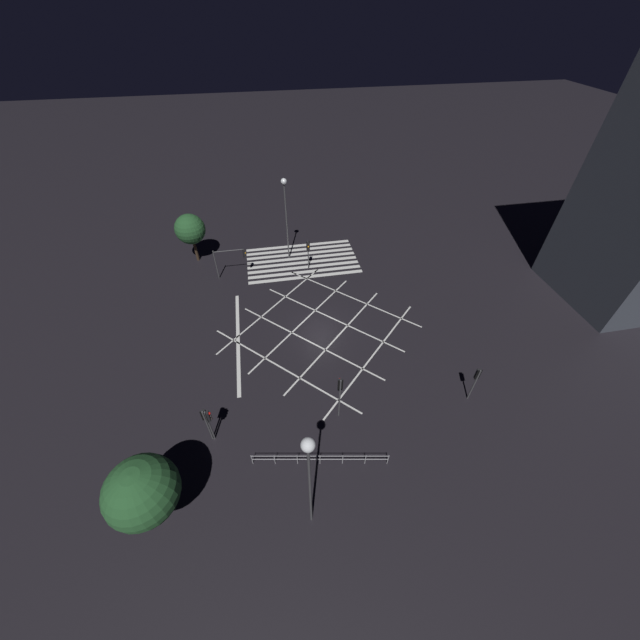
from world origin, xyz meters
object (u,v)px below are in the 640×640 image
Objects in this scene: traffic_light_median_north at (340,390)px; street_tree_far at (142,492)px; traffic_light_ne_cross at (205,419)px; street_tree_near at (190,229)px; traffic_light_se_main at (233,256)px; street_lamp_east at (309,465)px; street_lamp_west at (285,201)px; traffic_light_median_south at (308,250)px; traffic_light_nw_cross at (476,378)px; traffic_light_ne_main at (209,420)px.

street_tree_far is (11.39, 4.87, 0.89)m from traffic_light_median_north.
traffic_light_ne_cross is 0.60× the size of street_tree_near.
street_lamp_east reaches higher than traffic_light_se_main.
street_lamp_west is 1.59× the size of street_tree_far.
street_lamp_west is (1.85, -2.47, 4.32)m from traffic_light_median_south.
street_tree_near is at bearing -74.10° from street_lamp_east.
traffic_light_median_north is at bearing -88.62° from traffic_light_ne_cross.
traffic_light_ne_cross is 9.71m from street_lamp_east.
street_tree_near is (8.14, -28.58, -3.17)m from street_lamp_east.
traffic_light_se_main is 5.87m from street_tree_near.
street_tree_near is (4.16, -3.93, 1.33)m from traffic_light_se_main.
street_lamp_east is (3.77, 24.68, 4.60)m from traffic_light_median_south.
traffic_light_nw_cross is 30.73m from street_tree_near.
traffic_light_median_north is at bearing -115.06° from street_lamp_east.
street_lamp_east is at bearing 105.90° from street_tree_near.
street_tree_far is (8.36, -1.61, -3.21)m from street_lamp_east.
street_tree_far is at bearing 113.14° from traffic_light_median_north.
traffic_light_nw_cross is 0.98× the size of traffic_light_median_south.
street_tree_near is at bearing 26.81° from traffic_light_median_north.
traffic_light_median_south reaches higher than traffic_light_ne_cross.
traffic_light_se_main is 0.37× the size of street_lamp_west.
traffic_light_median_south is 1.02× the size of traffic_light_ne_cross.
traffic_light_median_south is at bearing 25.97° from traffic_light_nw_cross.
traffic_light_median_south is at bearing 161.87° from street_tree_near.
traffic_light_median_north is 0.45× the size of street_lamp_west.
traffic_light_nw_cross is at bearing -90.36° from traffic_light_ne_cross.
traffic_light_nw_cross is 0.36× the size of street_lamp_east.
street_tree_far is (2.82, 4.54, 1.46)m from traffic_light_ne_main.
traffic_light_nw_cross is 1.00× the size of traffic_light_ne_cross.
traffic_light_se_main is 1.00× the size of traffic_light_median_south.
street_lamp_west reaches higher than traffic_light_se_main.
street_tree_near is at bearing 96.61° from traffic_light_ne_main.
traffic_light_ne_main is 22.72m from street_lamp_west.
traffic_light_nw_cross is at bearing -154.35° from street_lamp_east.
traffic_light_median_south is at bearing 0.19° from traffic_light_se_main.
street_tree_far is (2.58, 4.66, 1.44)m from traffic_light_ne_cross.
traffic_light_median_south is 0.83× the size of traffic_light_median_north.
street_lamp_east reaches higher than traffic_light_ne_main.
traffic_light_ne_cross is at bearing -118.99° from street_tree_far.
traffic_light_nw_cross is 9.79m from traffic_light_median_north.
traffic_light_ne_main is 5.54m from street_tree_far.
street_lamp_east is at bearing -8.69° from traffic_light_median_south.
traffic_light_ne_cross is at bearing 152.96° from traffic_light_ne_main.
traffic_light_se_main is 0.62× the size of street_tree_near.
street_lamp_east reaches higher than traffic_light_median_south.
street_tree_far reaches higher than traffic_light_ne_main.
traffic_light_ne_cross is at bearing 69.76° from street_lamp_west.
traffic_light_nw_cross is 14.94m from street_lamp_east.
street_lamp_east is at bearing -80.82° from traffic_light_se_main.
traffic_light_median_north is 12.42m from street_tree_far.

